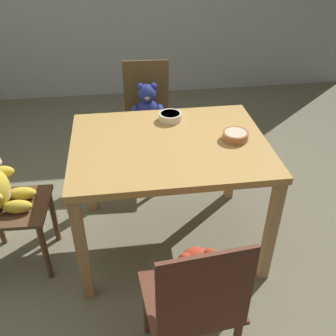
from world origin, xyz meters
TOP-DOWN VIEW (x-y plane):
  - ground_plane at (0.00, 0.00)m, footprint 5.20×5.20m
  - dining_table at (0.00, 0.00)m, footprint 1.12×0.86m
  - teddy_chair_far_center at (-0.05, 0.86)m, footprint 0.41×0.44m
  - teddy_chair_near_front at (-0.01, -0.85)m, footprint 0.44×0.41m
  - porridge_bowl_terracotta_near_right at (0.38, -0.02)m, footprint 0.15×0.15m
  - porridge_bowl_cream_far_center at (0.04, 0.27)m, footprint 0.14×0.14m

SIDE VIEW (x-z plane):
  - ground_plane at x=0.00m, z-range -0.04..0.00m
  - teddy_chair_far_center at x=-0.05m, z-range 0.07..0.97m
  - teddy_chair_near_front at x=-0.01m, z-range 0.09..0.97m
  - dining_table at x=0.00m, z-range 0.29..1.04m
  - porridge_bowl_terracotta_near_right at x=0.38m, z-range 0.76..0.80m
  - porridge_bowl_cream_far_center at x=0.04m, z-range 0.76..0.80m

